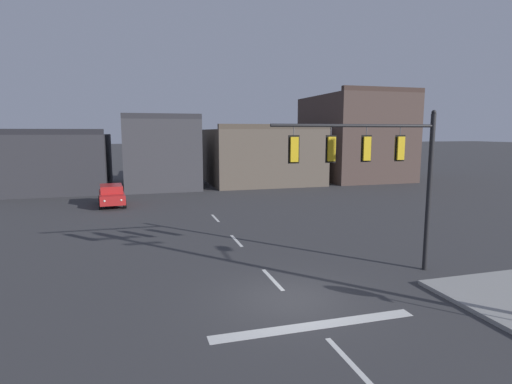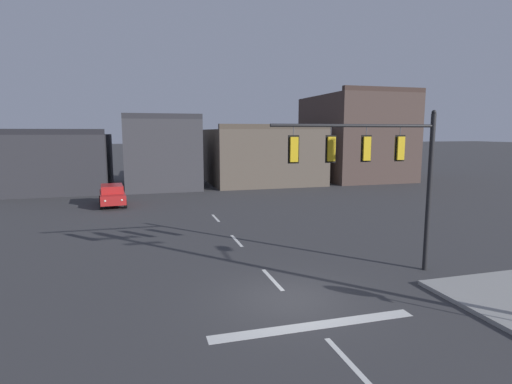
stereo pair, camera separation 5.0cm
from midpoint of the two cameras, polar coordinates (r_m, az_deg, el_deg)
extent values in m
plane|color=#353538|center=(14.60, 4.92, -14.56)|extent=(400.00, 400.00, 0.00)
cube|color=silver|center=(12.92, 8.25, -17.77)|extent=(6.40, 0.50, 0.01)
cube|color=silver|center=(11.35, 12.71, -21.83)|extent=(0.16, 2.40, 0.01)
cube|color=silver|center=(16.35, 2.36, -11.96)|extent=(0.16, 2.40, 0.01)
cube|color=silver|center=(21.86, -2.63, -6.72)|extent=(0.16, 2.40, 0.01)
cube|color=silver|center=(27.58, -5.54, -3.60)|extent=(0.16, 2.40, 0.01)
cylinder|color=black|center=(18.09, 22.84, -0.22)|extent=(0.20, 0.20, 6.38)
cylinder|color=black|center=(16.08, 13.75, 8.89)|extent=(6.71, 0.26, 0.12)
sphere|color=black|center=(17.93, 23.43, 10.07)|extent=(0.18, 0.18, 0.18)
cylinder|color=#56565B|center=(17.06, 19.38, 7.82)|extent=(0.03, 0.03, 0.35)
cube|color=gold|center=(17.07, 19.28, 5.73)|extent=(0.30, 0.25, 0.90)
sphere|color=green|center=(17.17, 19.08, 6.69)|extent=(0.20, 0.20, 0.20)
sphere|color=#2D2314|center=(17.18, 19.04, 5.75)|extent=(0.20, 0.20, 0.20)
sphere|color=black|center=(17.19, 19.00, 4.82)|extent=(0.20, 0.20, 0.20)
cube|color=black|center=(17.05, 19.32, 5.72)|extent=(0.42, 0.04, 1.02)
cylinder|color=#56565B|center=(16.29, 15.09, 8.01)|extent=(0.03, 0.03, 0.35)
cube|color=gold|center=(16.30, 15.01, 5.81)|extent=(0.30, 0.25, 0.90)
sphere|color=green|center=(16.40, 14.82, 6.81)|extent=(0.20, 0.20, 0.20)
sphere|color=#2D2314|center=(16.41, 14.78, 5.83)|extent=(0.20, 0.20, 0.20)
sphere|color=black|center=(16.42, 14.74, 4.85)|extent=(0.20, 0.20, 0.20)
cube|color=black|center=(16.28, 15.04, 5.81)|extent=(0.42, 0.04, 1.02)
cylinder|color=#56565B|center=(15.61, 10.39, 8.15)|extent=(0.03, 0.03, 0.35)
cube|color=gold|center=(15.63, 10.33, 5.86)|extent=(0.30, 0.25, 0.90)
sphere|color=green|center=(15.74, 10.16, 6.91)|extent=(0.20, 0.20, 0.20)
sphere|color=#2D2314|center=(15.74, 10.13, 5.89)|extent=(0.20, 0.20, 0.20)
sphere|color=black|center=(15.76, 10.10, 4.86)|extent=(0.20, 0.20, 0.20)
cube|color=black|center=(15.61, 10.36, 5.86)|extent=(0.42, 0.04, 1.02)
cylinder|color=#56565B|center=(15.05, 5.30, 8.25)|extent=(0.03, 0.03, 0.35)
cube|color=gold|center=(15.06, 5.27, 5.88)|extent=(0.30, 0.25, 0.90)
sphere|color=green|center=(15.18, 5.12, 6.96)|extent=(0.20, 0.20, 0.20)
sphere|color=#2D2314|center=(15.19, 5.10, 5.90)|extent=(0.20, 0.20, 0.20)
sphere|color=black|center=(15.20, 5.09, 4.84)|extent=(0.20, 0.20, 0.20)
cube|color=black|center=(15.05, 5.30, 5.87)|extent=(0.42, 0.04, 1.02)
cube|color=#A81E1E|center=(33.75, -19.17, -0.64)|extent=(2.17, 4.54, 0.70)
cube|color=#A81E1E|center=(33.81, -19.23, 0.46)|extent=(1.81, 2.59, 0.56)
cube|color=#2D3842|center=(33.05, -19.18, 0.25)|extent=(1.54, 0.38, 0.47)
cube|color=#2D3842|center=(34.97, -19.29, 0.67)|extent=(1.53, 0.35, 0.46)
cylinder|color=black|center=(32.41, -17.55, -1.59)|extent=(0.27, 0.66, 0.64)
cylinder|color=black|center=(32.36, -20.55, -1.75)|extent=(0.27, 0.66, 0.64)
cylinder|color=black|center=(35.27, -17.84, -0.83)|extent=(0.27, 0.66, 0.64)
cylinder|color=black|center=(35.23, -20.60, -0.97)|extent=(0.27, 0.66, 0.64)
sphere|color=silver|center=(31.61, -17.99, -1.07)|extent=(0.16, 0.16, 0.16)
sphere|color=silver|center=(31.57, -20.08, -1.18)|extent=(0.16, 0.16, 0.16)
cube|color=maroon|center=(35.89, -19.30, 0.00)|extent=(1.37, 0.16, 0.12)
cube|color=#2D2D33|center=(45.30, -25.55, 3.74)|extent=(9.52, 11.15, 5.43)
cube|color=black|center=(40.02, -27.04, 7.41)|extent=(9.52, 0.60, 0.50)
cube|color=#38383D|center=(43.19, -12.85, 5.11)|extent=(7.24, 8.10, 6.85)
cube|color=#2B2B30|center=(39.42, -12.71, 10.18)|extent=(7.24, 0.60, 0.50)
cube|color=brown|center=(47.84, 0.32, 5.05)|extent=(11.65, 13.63, 5.94)
cube|color=#493F35|center=(41.55, 2.88, 9.00)|extent=(11.65, 0.60, 0.50)
cube|color=#473833|center=(52.03, 13.51, 7.27)|extent=(9.76, 12.58, 9.91)
cube|color=#3A2B26|center=(47.11, 17.41, 13.38)|extent=(9.76, 0.60, 0.50)
camera|label=1|loc=(0.03, -89.92, 0.01)|focal=28.98mm
camera|label=2|loc=(0.03, 90.08, -0.01)|focal=28.98mm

